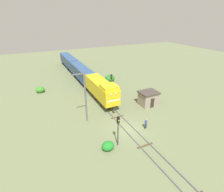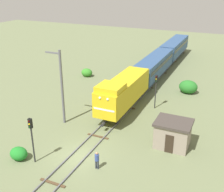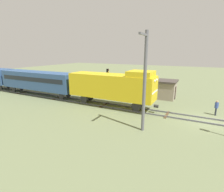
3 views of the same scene
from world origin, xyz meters
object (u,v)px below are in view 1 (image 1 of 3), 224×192
at_px(catenary_mast, 85,96).
at_px(traffic_signal_near, 118,126).
at_px(locomotive, 101,89).
at_px(traffic_signal_mid, 111,81).
at_px(passenger_car_trailing, 69,60).
at_px(passenger_car_leading, 82,72).
at_px(relay_hut, 148,98).
at_px(worker_near_track, 146,123).

bearing_deg(catenary_mast, traffic_signal_near, -76.22).
relative_size(locomotive, traffic_signal_mid, 2.60).
distance_m(locomotive, traffic_signal_mid, 4.24).
distance_m(passenger_car_trailing, catenary_mast, 33.98).
relative_size(locomotive, traffic_signal_near, 2.63).
xyz_separation_m(passenger_car_leading, traffic_signal_near, (-3.20, -26.51, 0.53)).
relative_size(locomotive, catenary_mast, 1.36).
xyz_separation_m(passenger_car_trailing, traffic_signal_near, (-3.20, -41.11, 0.53)).
relative_size(passenger_car_leading, passenger_car_trailing, 1.00).
relative_size(passenger_car_trailing, relay_hut, 4.00).
relative_size(locomotive, passenger_car_leading, 0.83).
height_order(worker_near_track, relay_hut, relay_hut).
bearing_deg(passenger_car_trailing, traffic_signal_near, -94.45).
height_order(locomotive, catenary_mast, catenary_mast).
height_order(catenary_mast, relay_hut, catenary_mast).
xyz_separation_m(locomotive, relay_hut, (7.50, -5.35, -1.38)).
height_order(passenger_car_leading, catenary_mast, catenary_mast).
height_order(locomotive, passenger_car_trailing, locomotive).
xyz_separation_m(passenger_car_leading, traffic_signal_mid, (3.40, -10.82, 0.56)).
bearing_deg(passenger_car_leading, relay_hut, -68.13).
bearing_deg(passenger_car_leading, traffic_signal_near, -96.88).
bearing_deg(traffic_signal_mid, passenger_car_trailing, 97.62).
distance_m(catenary_mast, relay_hut, 12.95).
xyz_separation_m(passenger_car_trailing, catenary_mast, (-5.06, -33.54, 2.00)).
relative_size(passenger_car_leading, relay_hut, 4.00).
height_order(passenger_car_trailing, traffic_signal_near, traffic_signal_near).
distance_m(passenger_car_trailing, worker_near_track, 39.72).
distance_m(traffic_signal_near, catenary_mast, 7.94).
height_order(locomotive, traffic_signal_near, locomotive).
height_order(traffic_signal_near, traffic_signal_mid, traffic_signal_mid).
relative_size(catenary_mast, relay_hut, 2.44).
xyz_separation_m(traffic_signal_mid, worker_near_track, (-1.00, -14.20, -2.09)).
height_order(locomotive, worker_near_track, locomotive).
xyz_separation_m(locomotive, traffic_signal_mid, (3.40, 2.51, 0.32)).
bearing_deg(passenger_car_trailing, locomotive, -90.00).
xyz_separation_m(traffic_signal_mid, relay_hut, (4.10, -7.87, -1.70)).
bearing_deg(passenger_car_trailing, relay_hut, -77.30).
bearing_deg(passenger_car_trailing, passenger_car_leading, -90.00).
relative_size(traffic_signal_mid, relay_hut, 1.27).
bearing_deg(traffic_signal_near, locomotive, 76.35).
distance_m(traffic_signal_mid, worker_near_track, 14.39).
bearing_deg(worker_near_track, passenger_car_trailing, -86.43).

